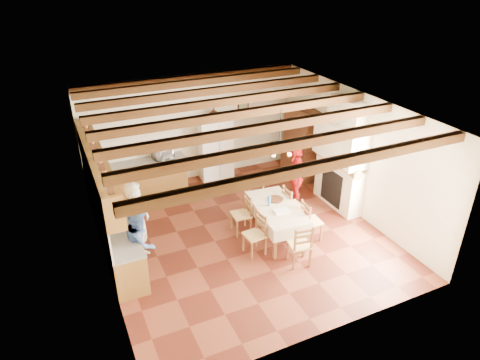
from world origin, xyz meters
name	(u,v)px	position (x,y,z in m)	size (l,w,h in m)	color
floor	(241,234)	(0.00, 0.00, -0.01)	(6.00, 6.50, 0.02)	#47190F
ceiling	(242,109)	(0.00, 0.00, 3.01)	(6.00, 6.50, 0.02)	silver
wall_back	(192,128)	(0.00, 3.26, 1.50)	(6.00, 0.02, 3.00)	#E9E5C6
wall_front	(331,263)	(0.00, -3.26, 1.50)	(6.00, 0.02, 3.00)	#E9E5C6
wall_left	(98,207)	(-3.01, 0.00, 1.50)	(0.02, 6.50, 3.00)	#E9E5C6
wall_right	(354,153)	(3.01, 0.00, 1.50)	(0.02, 6.50, 3.00)	#E9E5C6
ceiling_beams	(242,114)	(0.00, 0.00, 2.91)	(6.00, 6.30, 0.16)	#3B1D0E
lower_cabinets_left	(112,223)	(-2.70, 1.05, 0.43)	(0.60, 4.30, 0.86)	brown
lower_cabinets_back	(143,178)	(-1.55, 2.95, 0.43)	(2.30, 0.60, 0.86)	brown
countertop_left	(109,205)	(-2.70, 1.05, 0.88)	(0.62, 4.30, 0.04)	slate
countertop_back	(141,163)	(-1.55, 2.95, 0.88)	(2.34, 0.62, 0.04)	slate
backsplash_left	(94,195)	(-2.98, 1.05, 1.20)	(0.03, 4.30, 0.60)	silver
backsplash_back	(138,148)	(-1.55, 3.23, 1.20)	(2.30, 0.03, 0.60)	silver
upper_cabinets	(97,166)	(-2.83, 1.05, 1.85)	(0.35, 4.20, 0.70)	brown
fireplace	(339,156)	(2.72, 0.20, 1.40)	(0.56, 1.60, 2.80)	beige
wall_picture	(243,109)	(1.55, 3.23, 1.85)	(0.34, 0.03, 0.42)	black
refrigerator	(215,148)	(0.55, 3.00, 0.90)	(0.90, 0.74, 1.80)	white
hutch	(300,143)	(2.75, 2.01, 1.04)	(0.48, 1.15, 2.08)	#3D2613
dining_table	(277,210)	(0.69, -0.36, 0.68)	(1.05, 1.83, 0.77)	silver
chandelier	(279,145)	(0.69, -0.36, 2.25)	(0.47, 0.47, 0.03)	black
chair_left_near	(254,234)	(-0.05, -0.75, 0.48)	(0.42, 0.40, 0.96)	brown
chair_left_far	(241,214)	(0.04, 0.11, 0.48)	(0.42, 0.40, 0.96)	brown
chair_right_near	(311,220)	(1.35, -0.80, 0.48)	(0.42, 0.40, 0.96)	brown
chair_right_far	(293,205)	(1.33, -0.03, 0.48)	(0.42, 0.40, 0.96)	brown
chair_end_near	(300,244)	(0.64, -1.45, 0.48)	(0.42, 0.40, 0.96)	brown
chair_end_far	(259,194)	(0.83, 0.78, 0.48)	(0.42, 0.40, 0.96)	brown
person_man	(138,222)	(-2.28, 0.08, 0.91)	(0.66, 0.44, 1.82)	beige
person_woman_blue	(141,242)	(-2.37, -0.43, 0.76)	(0.74, 0.57, 1.52)	#3D5B96
person_woman_red	(295,176)	(1.81, 0.67, 0.81)	(0.94, 0.39, 1.61)	#B21616
microwave	(163,153)	(-0.97, 2.95, 1.05)	(0.53, 0.36, 0.29)	silver
fridge_vase	(214,113)	(0.56, 3.00, 1.94)	(0.27, 0.27, 0.28)	#3D2613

